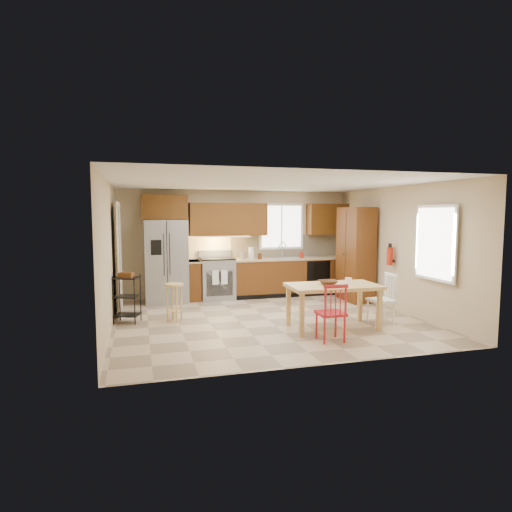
{
  "coord_description": "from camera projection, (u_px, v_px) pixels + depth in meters",
  "views": [
    {
      "loc": [
        -2.27,
        -7.43,
        1.94
      ],
      "look_at": [
        -0.11,
        0.4,
        1.15
      ],
      "focal_mm": 30.0,
      "sensor_mm": 36.0,
      "label": 1
    }
  ],
  "objects": [
    {
      "name": "floor",
      "position": [
        268.0,
        320.0,
        7.92
      ],
      "size": [
        5.5,
        5.5,
        0.0
      ],
      "primitive_type": "plane",
      "color": "tan",
      "rests_on": "ground"
    },
    {
      "name": "ceiling",
      "position": [
        268.0,
        183.0,
        7.68
      ],
      "size": [
        5.5,
        5.0,
        0.02
      ],
      "primitive_type": "cube",
      "color": "silver",
      "rests_on": "ground"
    },
    {
      "name": "wall_back",
      "position": [
        237.0,
        244.0,
        10.2
      ],
      "size": [
        5.5,
        0.02,
        2.5
      ],
      "primitive_type": "cube",
      "color": "#CCB793",
      "rests_on": "ground"
    },
    {
      "name": "wall_front",
      "position": [
        326.0,
        269.0,
        5.4
      ],
      "size": [
        5.5,
        0.02,
        2.5
      ],
      "primitive_type": "cube",
      "color": "#CCB793",
      "rests_on": "ground"
    },
    {
      "name": "wall_left",
      "position": [
        109.0,
        256.0,
        7.07
      ],
      "size": [
        0.02,
        5.0,
        2.5
      ],
      "primitive_type": "cube",
      "color": "#CCB793",
      "rests_on": "ground"
    },
    {
      "name": "wall_right",
      "position": [
        400.0,
        249.0,
        8.52
      ],
      "size": [
        0.02,
        5.0,
        2.5
      ],
      "primitive_type": "cube",
      "color": "#CCB793",
      "rests_on": "ground"
    },
    {
      "name": "refrigerator",
      "position": [
        166.0,
        261.0,
        9.42
      ],
      "size": [
        0.92,
        0.75,
        1.82
      ],
      "primitive_type": "cube",
      "color": "gray",
      "rests_on": "floor"
    },
    {
      "name": "range_stove",
      "position": [
        217.0,
        279.0,
        9.82
      ],
      "size": [
        0.76,
        0.63,
        0.92
      ],
      "primitive_type": "cube",
      "color": "gray",
      "rests_on": "floor"
    },
    {
      "name": "base_cabinet_narrow",
      "position": [
        193.0,
        280.0,
        9.69
      ],
      "size": [
        0.3,
        0.6,
        0.9
      ],
      "primitive_type": "cube",
      "color": "#573010",
      "rests_on": "floor"
    },
    {
      "name": "base_cabinet_run",
      "position": [
        292.0,
        276.0,
        10.33
      ],
      "size": [
        2.92,
        0.6,
        0.9
      ],
      "primitive_type": "cube",
      "color": "#573010",
      "rests_on": "floor"
    },
    {
      "name": "dishwasher",
      "position": [
        318.0,
        277.0,
        10.2
      ],
      "size": [
        0.6,
        0.02,
        0.78
      ],
      "primitive_type": "cube",
      "color": "black",
      "rests_on": "floor"
    },
    {
      "name": "backsplash",
      "position": [
        288.0,
        246.0,
        10.53
      ],
      "size": [
        2.92,
        0.03,
        0.55
      ],
      "primitive_type": "cube",
      "color": "beige",
      "rests_on": "wall_back"
    },
    {
      "name": "upper_over_fridge",
      "position": [
        164.0,
        207.0,
        9.5
      ],
      "size": [
        1.0,
        0.35,
        0.55
      ],
      "primitive_type": "cube",
      "color": "#633810",
      "rests_on": "wall_back"
    },
    {
      "name": "upper_left_block",
      "position": [
        228.0,
        219.0,
        9.91
      ],
      "size": [
        1.8,
        0.35,
        0.75
      ],
      "primitive_type": "cube",
      "color": "#633810",
      "rests_on": "wall_back"
    },
    {
      "name": "upper_right_block",
      "position": [
        327.0,
        219.0,
        10.57
      ],
      "size": [
        1.0,
        0.35,
        0.75
      ],
      "primitive_type": "cube",
      "color": "#633810",
      "rests_on": "wall_back"
    },
    {
      "name": "window_back",
      "position": [
        281.0,
        226.0,
        10.43
      ],
      "size": [
        1.12,
        0.04,
        1.12
      ],
      "primitive_type": "cube",
      "color": "white",
      "rests_on": "wall_back"
    },
    {
      "name": "sink",
      "position": [
        285.0,
        260.0,
        10.24
      ],
      "size": [
        0.62,
        0.46,
        0.16
      ],
      "primitive_type": "cube",
      "color": "gray",
      "rests_on": "base_cabinet_run"
    },
    {
      "name": "undercab_glow",
      "position": [
        216.0,
        237.0,
        9.84
      ],
      "size": [
        1.6,
        0.3,
        0.01
      ],
      "primitive_type": "cube",
      "color": "#FFBF66",
      "rests_on": "wall_back"
    },
    {
      "name": "soap_bottle",
      "position": [
        301.0,
        254.0,
        10.23
      ],
      "size": [
        0.09,
        0.09,
        0.19
      ],
      "primitive_type": "imported",
      "color": "#AD200C",
      "rests_on": "base_cabinet_run"
    },
    {
      "name": "paper_towel",
      "position": [
        251.0,
        253.0,
        9.95
      ],
      "size": [
        0.12,
        0.12,
        0.28
      ],
      "primitive_type": "cylinder",
      "color": "white",
      "rests_on": "base_cabinet_run"
    },
    {
      "name": "canister_steel",
      "position": [
        243.0,
        256.0,
        9.9
      ],
      "size": [
        0.11,
        0.11,
        0.18
      ],
      "primitive_type": "cylinder",
      "color": "gray",
      "rests_on": "base_cabinet_run"
    },
    {
      "name": "canister_wood",
      "position": [
        260.0,
        256.0,
        9.98
      ],
      "size": [
        0.1,
        0.1,
        0.14
      ],
      "primitive_type": "cylinder",
      "color": "#4F2F15",
      "rests_on": "base_cabinet_run"
    },
    {
      "name": "pantry",
      "position": [
        355.0,
        254.0,
        9.61
      ],
      "size": [
        0.5,
        0.95,
        2.1
      ],
      "primitive_type": "cube",
      "color": "#573010",
      "rests_on": "floor"
    },
    {
      "name": "fire_extinguisher",
      "position": [
        390.0,
        256.0,
        8.65
      ],
      "size": [
        0.12,
        0.12,
        0.36
      ],
      "primitive_type": "cylinder",
      "color": "#AD200C",
      "rests_on": "wall_right"
    },
    {
      "name": "window_right",
      "position": [
        436.0,
        243.0,
        7.38
      ],
      "size": [
        0.04,
        1.02,
        1.32
      ],
      "primitive_type": "cube",
      "color": "white",
      "rests_on": "wall_right"
    },
    {
      "name": "doorway",
      "position": [
        118.0,
        260.0,
        8.36
      ],
      "size": [
        0.04,
        0.95,
        2.1
      ],
      "primitive_type": "cube",
      "color": "#8C7A59",
      "rests_on": "wall_left"
    },
    {
      "name": "dining_table",
      "position": [
        333.0,
        307.0,
        7.27
      ],
      "size": [
        1.55,
        0.91,
        0.74
      ],
      "primitive_type": null,
      "rotation": [
        0.0,
        0.0,
        -0.04
      ],
      "color": "#DDB76E",
      "rests_on": "floor"
    },
    {
      "name": "chair_red",
      "position": [
        331.0,
        312.0,
        6.55
      ],
      "size": [
        0.43,
        0.43,
        0.89
      ],
      "primitive_type": null,
      "rotation": [
        0.0,
        0.0,
        -0.04
      ],
      "color": "#B11B21",
      "rests_on": "floor"
    },
    {
      "name": "chair_white",
      "position": [
        381.0,
        299.0,
        7.57
      ],
      "size": [
        0.43,
        0.43,
        0.89
      ],
      "primitive_type": null,
      "rotation": [
        0.0,
        0.0,
        1.54
      ],
      "color": "white",
      "rests_on": "floor"
    },
    {
      "name": "table_bowl",
      "position": [
        328.0,
        285.0,
        7.21
      ],
      "size": [
        0.32,
        0.32,
        0.08
      ],
      "primitive_type": "imported",
      "rotation": [
        0.0,
        0.0,
        -0.04
      ],
      "color": "#4F2F15",
      "rests_on": "dining_table"
    },
    {
      "name": "table_jar",
      "position": [
        348.0,
        282.0,
        7.41
      ],
      "size": [
        0.11,
        0.11,
        0.13
      ],
      "primitive_type": "cylinder",
      "rotation": [
        0.0,
        0.0,
        -0.04
      ],
      "color": "white",
      "rests_on": "dining_table"
    },
    {
      "name": "bar_stool",
      "position": [
        174.0,
        303.0,
        7.74
      ],
      "size": [
        0.44,
        0.44,
        0.7
      ],
      "primitive_type": null,
      "rotation": [
        0.0,
        0.0,
        0.38
      ],
      "color": "#DDB76E",
      "rests_on": "floor"
    },
    {
      "name": "utility_cart",
      "position": [
        127.0,
        299.0,
        7.66
      ],
      "size": [
        0.52,
        0.46,
        0.86
      ],
      "primitive_type": null,
      "rotation": [
        0.0,
        0.0,
        -0.36
      ],
      "color": "black",
      "rests_on": "floor"
    }
  ]
}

